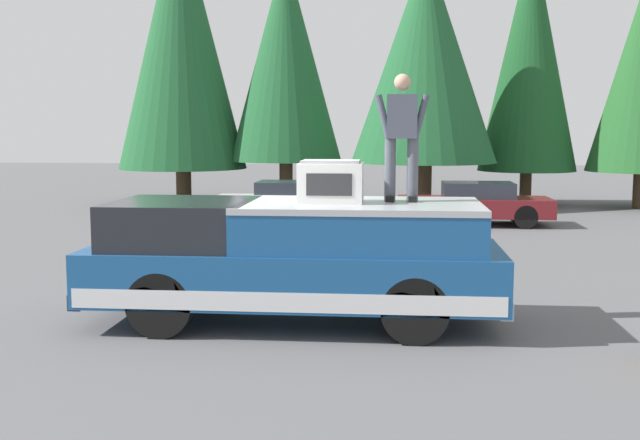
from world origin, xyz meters
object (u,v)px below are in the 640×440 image
object	(u,v)px
compressor_unit	(331,182)
parked_car_maroon	(475,204)
pickup_truck	(295,259)
person_on_truck_bed	(402,134)
parked_car_white	(289,202)

from	to	relation	value
compressor_unit	parked_car_maroon	size ratio (longest dim) A/B	0.20
pickup_truck	parked_car_maroon	bearing A→B (deg)	-17.76
person_on_truck_bed	compressor_unit	bearing A→B (deg)	104.08
pickup_truck	parked_car_maroon	distance (m)	11.55
parked_car_maroon	parked_car_white	size ratio (longest dim) A/B	1.00
compressor_unit	person_on_truck_bed	size ratio (longest dim) A/B	0.50
compressor_unit	parked_car_white	xyz separation A→B (m)	(10.91, 2.03, -1.35)
compressor_unit	person_on_truck_bed	bearing A→B (deg)	-75.92
parked_car_white	pickup_truck	bearing A→B (deg)	-171.93
pickup_truck	person_on_truck_bed	world-z (taller)	person_on_truck_bed
compressor_unit	person_on_truck_bed	world-z (taller)	person_on_truck_bed
compressor_unit	parked_car_white	distance (m)	11.18
pickup_truck	compressor_unit	world-z (taller)	compressor_unit
pickup_truck	person_on_truck_bed	xyz separation A→B (m)	(0.20, -1.41, 1.68)
pickup_truck	parked_car_white	xyz separation A→B (m)	(10.88, 1.54, -0.29)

